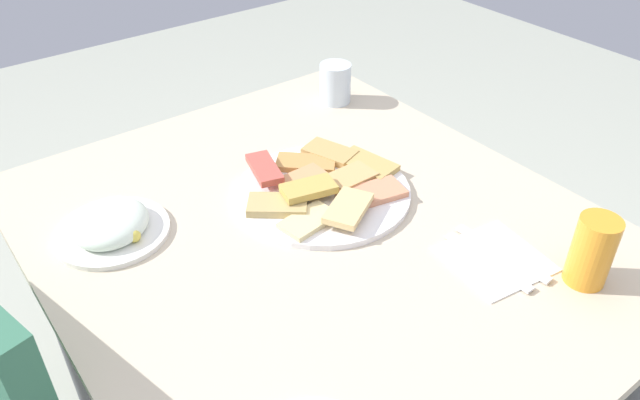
# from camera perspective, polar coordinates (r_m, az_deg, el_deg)

# --- Properties ---
(dining_table) EXTENTS (1.08, 0.93, 0.75)m
(dining_table) POSITION_cam_1_polar(r_m,az_deg,el_deg) (1.18, -0.18, -5.53)
(dining_table) COLOR beige
(dining_table) RESTS_ON ground_plane
(pide_platter) EXTENTS (0.34, 0.34, 0.04)m
(pide_platter) POSITION_cam_1_polar(r_m,az_deg,el_deg) (1.20, 0.30, 1.12)
(pide_platter) COLOR white
(pide_platter) RESTS_ON dining_table
(salad_plate_greens) EXTENTS (0.20, 0.20, 0.05)m
(salad_plate_greens) POSITION_cam_1_polar(r_m,az_deg,el_deg) (1.16, -18.71, -2.24)
(salad_plate_greens) COLOR white
(salad_plate_greens) RESTS_ON dining_table
(soda_can) EXTENTS (0.08, 0.08, 0.12)m
(soda_can) POSITION_cam_1_polar(r_m,az_deg,el_deg) (1.07, 23.80, -4.33)
(soda_can) COLOR orange
(soda_can) RESTS_ON dining_table
(drinking_glass) EXTENTS (0.08, 0.08, 0.10)m
(drinking_glass) POSITION_cam_1_polar(r_m,az_deg,el_deg) (1.53, 1.42, 10.72)
(drinking_glass) COLOR silver
(drinking_glass) RESTS_ON dining_table
(paper_napkin) EXTENTS (0.17, 0.17, 0.00)m
(paper_napkin) POSITION_cam_1_polar(r_m,az_deg,el_deg) (1.10, 15.78, -5.23)
(paper_napkin) COLOR white
(paper_napkin) RESTS_ON dining_table
(fork) EXTENTS (0.19, 0.03, 0.00)m
(fork) POSITION_cam_1_polar(r_m,az_deg,el_deg) (1.10, 16.41, -4.69)
(fork) COLOR silver
(fork) RESTS_ON paper_napkin
(spoon) EXTENTS (0.18, 0.02, 0.00)m
(spoon) POSITION_cam_1_polar(r_m,az_deg,el_deg) (1.08, 15.21, -5.47)
(spoon) COLOR silver
(spoon) RESTS_ON paper_napkin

